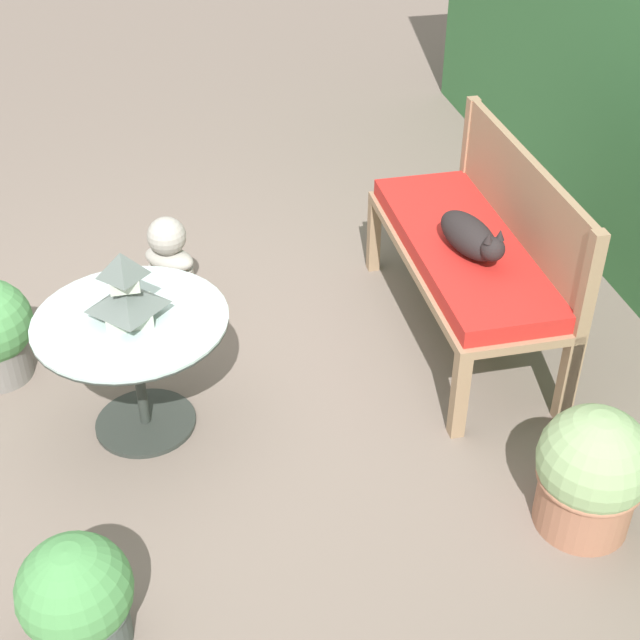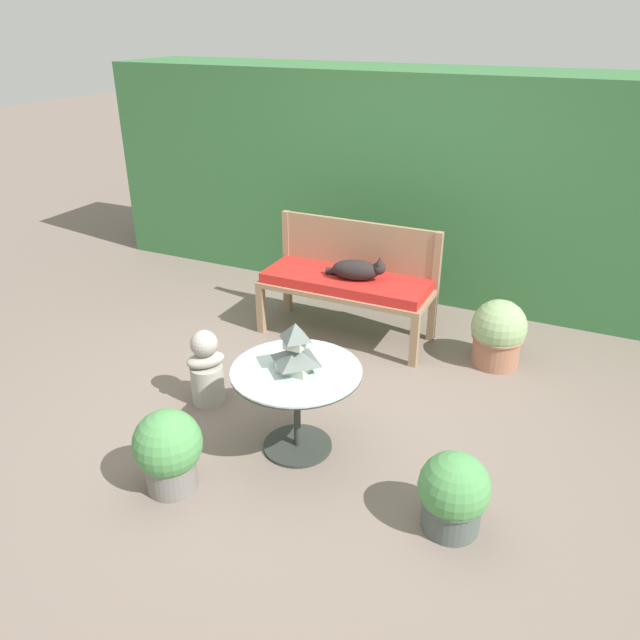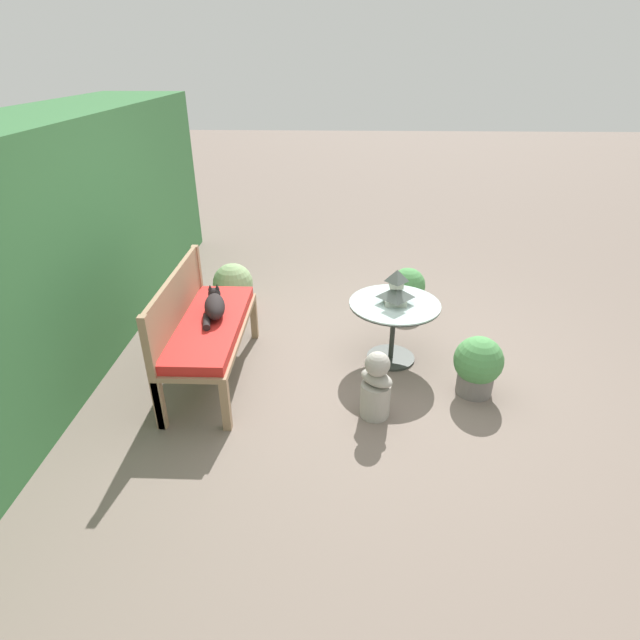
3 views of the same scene
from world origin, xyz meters
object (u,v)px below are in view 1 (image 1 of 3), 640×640
(garden_bench, at_px, (464,255))
(pagoda_birdhouse, at_px, (126,292))
(patio_table, at_px, (134,342))
(potted_plant_bench_left, at_px, (77,599))
(garden_bust, at_px, (171,272))
(potted_plant_path_edge, at_px, (591,472))
(cat, at_px, (471,236))

(garden_bench, height_order, pagoda_birdhouse, pagoda_birdhouse)
(patio_table, relative_size, potted_plant_bench_left, 1.73)
(garden_bench, height_order, patio_table, patio_table)
(garden_bench, distance_m, pagoda_birdhouse, 1.57)
(garden_bench, bearing_deg, patio_table, -77.78)
(garden_bench, bearing_deg, garden_bust, -109.39)
(patio_table, bearing_deg, pagoda_birdhouse, 116.57)
(potted_plant_bench_left, bearing_deg, pagoda_birdhouse, 166.06)
(potted_plant_path_edge, bearing_deg, garden_bust, -140.79)
(garden_bust, bearing_deg, garden_bench, 19.71)
(pagoda_birdhouse, bearing_deg, patio_table, -63.43)
(cat, bearing_deg, patio_table, -94.33)
(pagoda_birdhouse, bearing_deg, potted_plant_bench_left, -13.94)
(cat, relative_size, potted_plant_bench_left, 1.12)
(pagoda_birdhouse, xyz_separation_m, potted_plant_bench_left, (1.03, -0.26, -0.47))
(pagoda_birdhouse, height_order, potted_plant_path_edge, pagoda_birdhouse)
(pagoda_birdhouse, bearing_deg, garden_bust, 166.25)
(pagoda_birdhouse, xyz_separation_m, potted_plant_path_edge, (0.90, 1.58, -0.43))
(cat, height_order, pagoda_birdhouse, pagoda_birdhouse)
(pagoda_birdhouse, xyz_separation_m, garden_bust, (-0.79, 0.19, -0.43))
(cat, bearing_deg, garden_bust, -126.57)
(garden_bench, xyz_separation_m, cat, (0.10, -0.02, 0.16))
(garden_bust, bearing_deg, cat, 15.38)
(potted_plant_path_edge, bearing_deg, pagoda_birdhouse, -119.74)
(garden_bench, height_order, potted_plant_path_edge, garden_bench)
(cat, distance_m, patio_table, 1.52)
(garden_bench, relative_size, patio_table, 1.80)
(garden_bust, xyz_separation_m, potted_plant_bench_left, (1.82, -0.45, -0.04))
(garden_bench, bearing_deg, potted_plant_path_edge, 2.83)
(garden_bust, distance_m, potted_plant_bench_left, 1.88)
(potted_plant_path_edge, height_order, potted_plant_bench_left, potted_plant_path_edge)
(garden_bench, relative_size, cat, 2.79)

